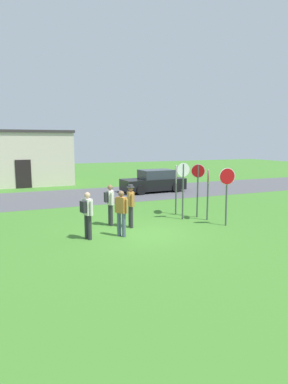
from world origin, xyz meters
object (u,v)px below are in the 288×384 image
stop_sign_tallest (208,186)px  stop_sign_leaning_left (227,187)px  stop_sign_center_cluster (176,180)px  stop_sign_low_front (183,182)px  parked_car_on_street (154,182)px  person_on_left (87,212)px  person_in_blue (110,202)px  person_near_signs (121,211)px  stop_sign_leaning_right (198,182)px  person_holding_notes (131,203)px

stop_sign_tallest → stop_sign_leaning_left: size_ratio=0.94×
stop_sign_center_cluster → stop_sign_low_front: bearing=-101.7°
parked_car_on_street → person_on_left: (-6.79, -9.15, 0.29)m
stop_sign_low_front → person_in_blue: (-3.30, 0.23, -0.68)m
stop_sign_low_front → person_near_signs: 3.76m
stop_sign_low_front → person_on_left: size_ratio=1.49×
person_on_left → stop_sign_low_front: bearing=16.1°
stop_sign_low_front → person_near_signs: size_ratio=1.49×
parked_car_on_street → stop_sign_low_front: 8.19m
stop_sign_leaning_right → person_on_left: size_ratio=1.44×
person_near_signs → person_in_blue: bearing=87.1°
person_in_blue → person_on_left: bearing=-130.1°
stop_sign_center_cluster → person_holding_notes: bearing=-153.1°
stop_sign_leaning_right → stop_sign_low_front: (-0.81, -0.09, 0.04)m
stop_sign_tallest → stop_sign_center_cluster: (-0.71, 1.59, 0.14)m
stop_sign_tallest → person_holding_notes: size_ratio=1.29×
parked_car_on_street → stop_sign_center_cluster: size_ratio=1.85×
stop_sign_center_cluster → person_holding_notes: (-2.83, -1.43, -0.65)m
parked_car_on_street → stop_sign_center_cluster: stop_sign_center_cluster is taller
person_near_signs → stop_sign_center_cluster: bearing=34.8°
stop_sign_center_cluster → stop_sign_low_front: (-0.21, -1.03, 0.02)m
parked_car_on_street → person_on_left: size_ratio=2.59×
stop_sign_leaning_left → stop_sign_center_cluster: size_ratio=1.01×
parked_car_on_street → stop_sign_tallest: size_ratio=1.95×
stop_sign_leaning_right → stop_sign_low_front: stop_sign_low_front is taller
stop_sign_center_cluster → person_on_left: stop_sign_center_cluster is taller
stop_sign_center_cluster → person_near_signs: size_ratio=1.40×
stop_sign_leaning_left → person_near_signs: (-4.48, 0.18, -0.66)m
stop_sign_center_cluster → person_on_left: size_ratio=1.40×
stop_sign_tallest → person_near_signs: (-4.31, -0.91, -0.55)m
stop_sign_leaning_right → parked_car_on_street: bearing=79.9°
stop_sign_tallest → person_in_blue: (-4.23, 0.78, -0.52)m
stop_sign_leaning_right → stop_sign_center_cluster: 1.12m
parked_car_on_street → person_near_signs: person_near_signs is taller
stop_sign_leaning_left → stop_sign_center_cluster: bearing=108.3°
stop_sign_tallest → stop_sign_leaning_left: bearing=-81.0°
person_in_blue → person_holding_notes: (0.68, -0.62, 0.00)m
person_near_signs → person_holding_notes: bearing=54.3°
person_on_left → person_holding_notes: person_holding_notes is taller
parked_car_on_street → person_holding_notes: bearing=-120.3°
stop_sign_leaning_right → person_in_blue: stop_sign_leaning_right is taller
stop_sign_leaning_right → person_near_signs: 4.52m
stop_sign_low_front → person_near_signs: (-3.38, -1.47, -0.71)m
stop_sign_center_cluster → person_near_signs: stop_sign_center_cluster is taller
stop_sign_center_cluster → person_holding_notes: size_ratio=1.36×
stop_sign_tallest → person_on_left: bearing=-172.1°
parked_car_on_street → person_on_left: bearing=-126.6°
stop_sign_leaning_left → person_on_left: size_ratio=1.41×
stop_sign_low_front → person_in_blue: 3.37m
stop_sign_center_cluster → person_in_blue: 3.66m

